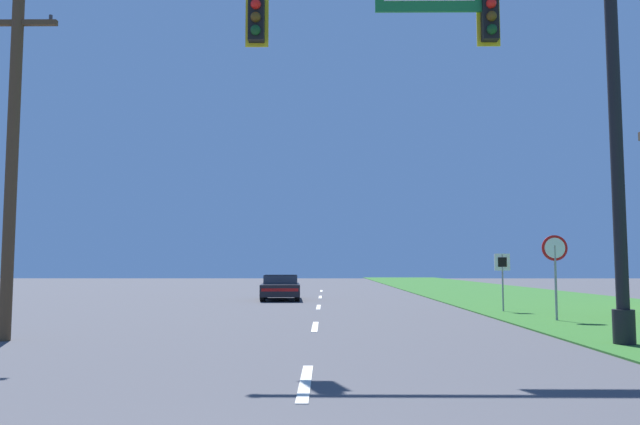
{
  "coord_description": "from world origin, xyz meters",
  "views": [
    {
      "loc": [
        0.29,
        -2.92,
        1.63
      ],
      "look_at": [
        0.0,
        28.38,
        4.32
      ],
      "focal_mm": 35.0,
      "sensor_mm": 36.0,
      "label": 1
    }
  ],
  "objects_px": {
    "route_sign_post": "(502,269)",
    "utility_pole_near": "(12,152)",
    "signal_mast": "(517,95)",
    "car_ahead": "(281,287)",
    "stop_sign": "(555,258)"
  },
  "relations": [
    {
      "from": "signal_mast",
      "to": "route_sign_post",
      "type": "xyz_separation_m",
      "value": [
        2.22,
        9.29,
        -3.7
      ]
    },
    {
      "from": "signal_mast",
      "to": "car_ahead",
      "type": "xyz_separation_m",
      "value": [
        -6.25,
        17.4,
        -4.63
      ]
    },
    {
      "from": "route_sign_post",
      "to": "utility_pole_near",
      "type": "distance_m",
      "value": 16.02
    },
    {
      "from": "stop_sign",
      "to": "route_sign_post",
      "type": "xyz_separation_m",
      "value": [
        -0.53,
        3.68,
        -0.34
      ]
    },
    {
      "from": "signal_mast",
      "to": "car_ahead",
      "type": "distance_m",
      "value": 19.06
    },
    {
      "from": "stop_sign",
      "to": "route_sign_post",
      "type": "distance_m",
      "value": 3.73
    },
    {
      "from": "route_sign_post",
      "to": "utility_pole_near",
      "type": "xyz_separation_m",
      "value": [
        -13.31,
        -8.51,
        2.66
      ]
    },
    {
      "from": "route_sign_post",
      "to": "utility_pole_near",
      "type": "bearing_deg",
      "value": -147.39
    },
    {
      "from": "signal_mast",
      "to": "utility_pole_near",
      "type": "xyz_separation_m",
      "value": [
        -11.09,
        0.77,
        -1.05
      ]
    },
    {
      "from": "signal_mast",
      "to": "route_sign_post",
      "type": "bearing_deg",
      "value": 76.57
    },
    {
      "from": "car_ahead",
      "to": "stop_sign",
      "type": "relative_size",
      "value": 1.76
    },
    {
      "from": "utility_pole_near",
      "to": "signal_mast",
      "type": "bearing_deg",
      "value": -3.98
    },
    {
      "from": "utility_pole_near",
      "to": "route_sign_post",
      "type": "bearing_deg",
      "value": 32.61
    },
    {
      "from": "utility_pole_near",
      "to": "stop_sign",
      "type": "bearing_deg",
      "value": 19.27
    },
    {
      "from": "signal_mast",
      "to": "stop_sign",
      "type": "xyz_separation_m",
      "value": [
        2.74,
        5.61,
        -3.37
      ]
    }
  ]
}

